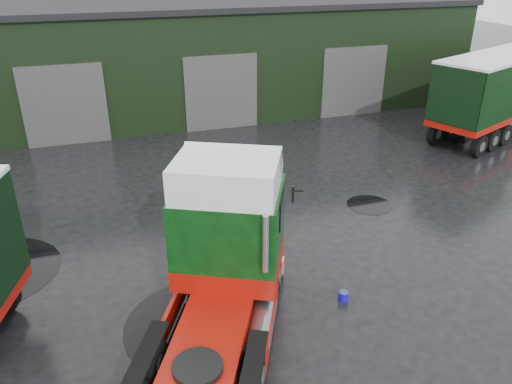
% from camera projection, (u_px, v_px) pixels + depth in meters
% --- Properties ---
extents(ground, '(100.00, 100.00, 0.00)m').
position_uv_depth(ground, '(277.00, 272.00, 15.28)').
color(ground, black).
extents(warehouse, '(32.40, 12.40, 6.30)m').
position_uv_depth(warehouse, '(196.00, 52.00, 31.58)').
color(warehouse, black).
rests_on(warehouse, ground).
extents(hero_tractor, '(5.82, 7.65, 4.38)m').
position_uv_depth(hero_tractor, '(213.00, 275.00, 11.36)').
color(hero_tractor, black).
rests_on(hero_tractor, ground).
extents(wash_bucket, '(0.33, 0.33, 0.26)m').
position_uv_depth(wash_bucket, '(343.00, 296.00, 13.98)').
color(wash_bucket, '#1608B8').
rests_on(wash_bucket, ground).
extents(tree_back_a, '(4.40, 4.40, 9.50)m').
position_uv_depth(tree_back_a, '(61.00, 13.00, 37.16)').
color(tree_back_a, black).
rests_on(tree_back_a, ground).
extents(tree_back_b, '(4.40, 4.40, 7.50)m').
position_uv_depth(tree_back_b, '(264.00, 19.00, 42.15)').
color(tree_back_b, black).
rests_on(tree_back_b, ground).
extents(puddle_0, '(3.95, 3.95, 0.01)m').
position_uv_depth(puddle_0, '(199.00, 324.00, 13.10)').
color(puddle_0, black).
rests_on(puddle_0, ground).
extents(puddle_1, '(1.75, 1.75, 0.01)m').
position_uv_depth(puddle_1, '(370.00, 205.00, 19.32)').
color(puddle_1, black).
rests_on(puddle_1, ground).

